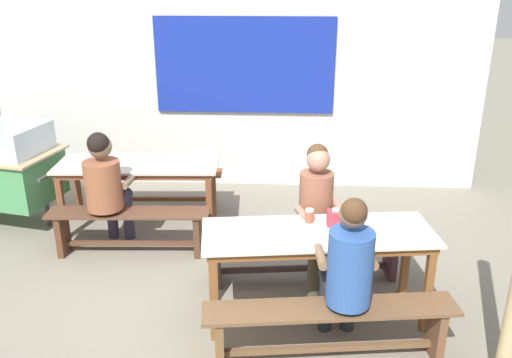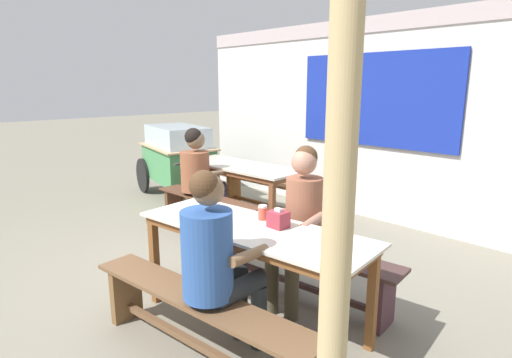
{
  "view_description": "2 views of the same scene",
  "coord_description": "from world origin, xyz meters",
  "px_view_note": "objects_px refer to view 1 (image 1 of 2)",
  "views": [
    {
      "loc": [
        0.64,
        -4.03,
        2.67
      ],
      "look_at": [
        0.37,
        0.79,
        0.8
      ],
      "focal_mm": 37.71,
      "sensor_mm": 36.0,
      "label": 1
    },
    {
      "loc": [
        3.01,
        -2.19,
        1.77
      ],
      "look_at": [
        -0.16,
        0.82,
        0.78
      ],
      "focal_mm": 29.28,
      "sensor_mm": 36.0,
      "label": 2
    }
  ],
  "objects_px": {
    "person_right_near_table": "(318,209)",
    "tissue_box": "(335,218)",
    "dining_table_far": "(138,170)",
    "bench_far_front": "(129,226)",
    "person_left_back_turned": "(106,183)",
    "condiment_jar": "(309,216)",
    "bench_far_back": "(151,184)",
    "bench_near_back": "(305,248)",
    "bench_near_front": "(330,324)",
    "dining_table_near": "(318,241)",
    "person_near_front": "(347,268)"
  },
  "relations": [
    {
      "from": "dining_table_near",
      "to": "bench_near_back",
      "type": "bearing_deg",
      "value": 97.26
    },
    {
      "from": "person_near_front",
      "to": "person_right_near_table",
      "type": "distance_m",
      "value": 0.98
    },
    {
      "from": "tissue_box",
      "to": "condiment_jar",
      "type": "bearing_deg",
      "value": 167.8
    },
    {
      "from": "bench_far_front",
      "to": "person_left_back_turned",
      "type": "distance_m",
      "value": 0.49
    },
    {
      "from": "bench_far_front",
      "to": "person_right_near_table",
      "type": "height_order",
      "value": "person_right_near_table"
    },
    {
      "from": "dining_table_far",
      "to": "person_near_front",
      "type": "xyz_separation_m",
      "value": [
        2.02,
        -1.98,
        0.04
      ]
    },
    {
      "from": "dining_table_near",
      "to": "bench_far_back",
      "type": "bearing_deg",
      "value": 131.91
    },
    {
      "from": "dining_table_far",
      "to": "tissue_box",
      "type": "height_order",
      "value": "tissue_box"
    },
    {
      "from": "person_right_near_table",
      "to": "tissue_box",
      "type": "bearing_deg",
      "value": -72.6
    },
    {
      "from": "bench_far_back",
      "to": "dining_table_far",
      "type": "bearing_deg",
      "value": -87.05
    },
    {
      "from": "bench_far_back",
      "to": "person_left_back_turned",
      "type": "distance_m",
      "value": 1.17
    },
    {
      "from": "dining_table_near",
      "to": "bench_far_front",
      "type": "height_order",
      "value": "dining_table_near"
    },
    {
      "from": "dining_table_near",
      "to": "tissue_box",
      "type": "bearing_deg",
      "value": 42.44
    },
    {
      "from": "dining_table_far",
      "to": "person_right_near_table",
      "type": "distance_m",
      "value": 2.12
    },
    {
      "from": "dining_table_far",
      "to": "bench_near_front",
      "type": "height_order",
      "value": "dining_table_far"
    },
    {
      "from": "condiment_jar",
      "to": "tissue_box",
      "type": "bearing_deg",
      "value": -12.2
    },
    {
      "from": "dining_table_near",
      "to": "tissue_box",
      "type": "xyz_separation_m",
      "value": [
        0.14,
        0.13,
        0.14
      ]
    },
    {
      "from": "dining_table_far",
      "to": "bench_near_front",
      "type": "bearing_deg",
      "value": -47.39
    },
    {
      "from": "bench_far_front",
      "to": "tissue_box",
      "type": "height_order",
      "value": "tissue_box"
    },
    {
      "from": "bench_near_front",
      "to": "person_near_front",
      "type": "distance_m",
      "value": 0.43
    },
    {
      "from": "dining_table_near",
      "to": "tissue_box",
      "type": "height_order",
      "value": "tissue_box"
    },
    {
      "from": "condiment_jar",
      "to": "bench_far_back",
      "type": "bearing_deg",
      "value": 133.35
    },
    {
      "from": "person_left_back_turned",
      "to": "condiment_jar",
      "type": "distance_m",
      "value": 2.13
    },
    {
      "from": "bench_near_back",
      "to": "bench_near_front",
      "type": "distance_m",
      "value": 1.13
    },
    {
      "from": "bench_far_back",
      "to": "bench_near_back",
      "type": "xyz_separation_m",
      "value": [
        1.79,
        -1.52,
        0.01
      ]
    },
    {
      "from": "person_left_back_turned",
      "to": "bench_near_back",
      "type": "bearing_deg",
      "value": -12.76
    },
    {
      "from": "bench_near_back",
      "to": "bench_far_front",
      "type": "bearing_deg",
      "value": 167.35
    },
    {
      "from": "bench_far_back",
      "to": "person_near_front",
      "type": "xyz_separation_m",
      "value": [
        2.05,
        -2.55,
        0.42
      ]
    },
    {
      "from": "person_near_front",
      "to": "person_left_back_turned",
      "type": "relative_size",
      "value": 1.02
    },
    {
      "from": "bench_near_back",
      "to": "condiment_jar",
      "type": "relative_size",
      "value": 16.79
    },
    {
      "from": "person_left_back_turned",
      "to": "dining_table_near",
      "type": "bearing_deg",
      "value": -26.37
    },
    {
      "from": "bench_far_back",
      "to": "dining_table_near",
      "type": "bearing_deg",
      "value": -48.09
    },
    {
      "from": "bench_near_front",
      "to": "tissue_box",
      "type": "height_order",
      "value": "tissue_box"
    },
    {
      "from": "bench_far_front",
      "to": "bench_near_back",
      "type": "relative_size",
      "value": 0.86
    },
    {
      "from": "bench_near_back",
      "to": "person_near_front",
      "type": "xyz_separation_m",
      "value": [
        0.25,
        -1.03,
        0.41
      ]
    },
    {
      "from": "bench_far_back",
      "to": "person_right_near_table",
      "type": "bearing_deg",
      "value": -39.92
    },
    {
      "from": "person_left_back_turned",
      "to": "person_right_near_table",
      "type": "xyz_separation_m",
      "value": [
        2.04,
        -0.5,
        -0.0
      ]
    },
    {
      "from": "person_near_front",
      "to": "condiment_jar",
      "type": "height_order",
      "value": "person_near_front"
    },
    {
      "from": "person_right_near_table",
      "to": "tissue_box",
      "type": "relative_size",
      "value": 9.14
    },
    {
      "from": "dining_table_far",
      "to": "bench_far_front",
      "type": "xyz_separation_m",
      "value": [
        0.03,
        -0.56,
        -0.39
      ]
    },
    {
      "from": "dining_table_far",
      "to": "bench_near_front",
      "type": "xyz_separation_m",
      "value": [
        1.91,
        -2.07,
        -0.37
      ]
    },
    {
      "from": "dining_table_far",
      "to": "dining_table_near",
      "type": "relative_size",
      "value": 0.92
    },
    {
      "from": "dining_table_far",
      "to": "condiment_jar",
      "type": "relative_size",
      "value": 15.59
    },
    {
      "from": "tissue_box",
      "to": "person_left_back_turned",
      "type": "bearing_deg",
      "value": 157.95
    },
    {
      "from": "bench_far_back",
      "to": "tissue_box",
      "type": "bearing_deg",
      "value": -44.22
    },
    {
      "from": "person_right_near_table",
      "to": "condiment_jar",
      "type": "bearing_deg",
      "value": -105.16
    },
    {
      "from": "condiment_jar",
      "to": "person_right_near_table",
      "type": "bearing_deg",
      "value": 74.84
    },
    {
      "from": "bench_near_front",
      "to": "dining_table_far",
      "type": "bearing_deg",
      "value": 132.61
    },
    {
      "from": "bench_near_front",
      "to": "bench_far_back",
      "type": "bearing_deg",
      "value": 126.28
    },
    {
      "from": "bench_far_back",
      "to": "tissue_box",
      "type": "xyz_separation_m",
      "value": [
        2.0,
        -1.95,
        0.52
      ]
    }
  ]
}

